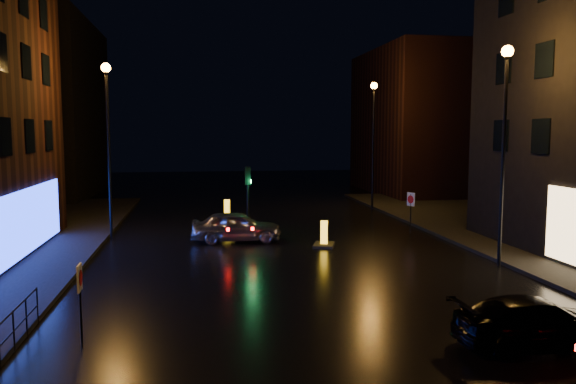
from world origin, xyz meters
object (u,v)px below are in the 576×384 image
Objects in this scene: road_sign_right at (411,203)px; silver_hatchback at (236,226)px; traffic_signal at (248,225)px; bollard_far at (227,214)px; bollard_near at (324,241)px; road_sign_left at (80,285)px; dark_sedan at (537,322)px.

silver_hatchback is at bearing -20.36° from road_sign_right.
bollard_far is (-0.75, 5.73, -0.25)m from traffic_signal.
traffic_signal is at bearing 153.96° from bollard_near.
bollard_far is 20.13m from road_sign_left.
silver_hatchback is 2.74× the size of bollard_near.
dark_sedan is at bearing 55.34° from road_sign_right.
traffic_signal reaches higher than road_sign_left.
bollard_far is 0.76× the size of road_sign_left.
traffic_signal is 8.34m from road_sign_right.
road_sign_right is at bearing -5.33° from traffic_signal.
traffic_signal reaches higher than silver_hatchback.
bollard_far is at bearing 3.78° from silver_hatchback.
road_sign_right is (8.24, -0.77, 1.07)m from traffic_signal.
bollard_near reaches higher than bollard_far.
silver_hatchback is 8.99m from road_sign_right.
bollard_near is 1.01× the size of bollard_far.
road_sign_left is (-10.92, 1.82, 0.91)m from dark_sedan.
silver_hatchback is at bearing 23.20° from dark_sedan.
traffic_signal reaches higher than dark_sedan.
bollard_near is at bearing -42.88° from bollard_far.
silver_hatchback reaches higher than bollard_far.
traffic_signal is at bearing -30.02° from road_sign_right.
road_sign_left is 18.82m from road_sign_right.
silver_hatchback is at bearing 68.14° from road_sign_left.
bollard_far is 11.17m from road_sign_right.
traffic_signal is 0.84× the size of dark_sedan.
dark_sedan is at bearing -10.93° from road_sign_left.
dark_sedan is 2.68× the size of bollard_far.
silver_hatchback is 13.25m from road_sign_left.
bollard_far is at bearing 97.43° from traffic_signal.
road_sign_left reaches higher than bollard_near.
dark_sedan is (6.30, -14.22, -0.12)m from silver_hatchback.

